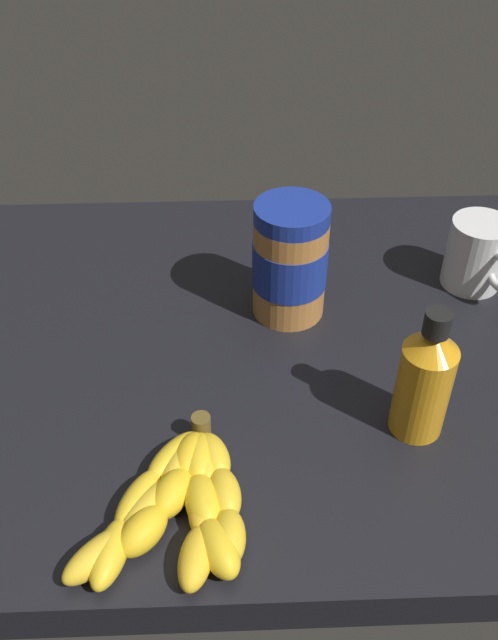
{
  "coord_description": "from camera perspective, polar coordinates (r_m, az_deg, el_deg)",
  "views": [
    {
      "loc": [
        -5.77,
        -62.93,
        57.54
      ],
      "look_at": [
        -3.42,
        -0.37,
        3.93
      ],
      "focal_mm": 39.81,
      "sensor_mm": 36.0,
      "label": 1
    }
  ],
  "objects": [
    {
      "name": "ground_plane",
      "position": [
        0.87,
        2.24,
        -2.96
      ],
      "size": [
        83.56,
        65.82,
        4.82
      ],
      "primitive_type": "cube",
      "color": "black"
    },
    {
      "name": "peanut_butter_jar",
      "position": [
        0.86,
        3.3,
        4.72
      ],
      "size": [
        9.1,
        9.1,
        15.15
      ],
      "color": "#B27238",
      "rests_on": "ground_plane"
    },
    {
      "name": "coffee_mug",
      "position": [
        0.96,
        17.85,
        5.05
      ],
      "size": [
        7.64,
        11.16,
        9.32
      ],
      "color": "silver",
      "rests_on": "ground_plane"
    },
    {
      "name": "honey_bottle",
      "position": [
        0.73,
        13.93,
        -4.69
      ],
      "size": [
        5.6,
        5.6,
        15.6
      ],
      "color": "orange",
      "rests_on": "ground_plane"
    },
    {
      "name": "banana_bunch",
      "position": [
        0.69,
        -5.52,
        -14.18
      ],
      "size": [
        16.97,
        19.17,
        3.36
      ],
      "color": "yellow",
      "rests_on": "ground_plane"
    }
  ]
}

